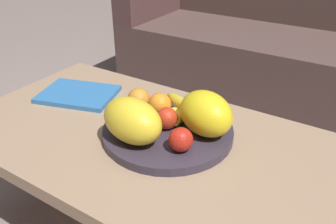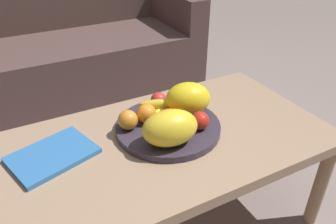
{
  "view_description": "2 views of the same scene",
  "coord_description": "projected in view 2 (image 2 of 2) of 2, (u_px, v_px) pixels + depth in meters",
  "views": [
    {
      "loc": [
        0.47,
        -0.65,
        0.97
      ],
      "look_at": [
        0.04,
        0.04,
        0.5
      ],
      "focal_mm": 36.62,
      "sensor_mm": 36.0,
      "label": 1
    },
    {
      "loc": [
        -0.41,
        -0.81,
        1.09
      ],
      "look_at": [
        0.04,
        0.04,
        0.5
      ],
      "focal_mm": 35.18,
      "sensor_mm": 36.0,
      "label": 2
    }
  ],
  "objects": [
    {
      "name": "apple_front",
      "position": [
        200.0,
        121.0,
        1.12
      ],
      "size": [
        0.06,
        0.06,
        0.06
      ],
      "primitive_type": "sphere",
      "color": "red",
      "rests_on": "fruit_bowl"
    },
    {
      "name": "apple_left",
      "position": [
        168.0,
        117.0,
        1.14
      ],
      "size": [
        0.06,
        0.06,
        0.06
      ],
      "primitive_type": "sphere",
      "color": "red",
      "rests_on": "fruit_bowl"
    },
    {
      "name": "fruit_bowl",
      "position": [
        168.0,
        127.0,
        1.16
      ],
      "size": [
        0.37,
        0.37,
        0.03
      ],
      "primitive_type": "cylinder",
      "color": "#372F3F",
      "rests_on": "coffee_table"
    },
    {
      "name": "coffee_table",
      "position": [
        163.0,
        149.0,
        1.15
      ],
      "size": [
        1.15,
        0.61,
        0.43
      ],
      "color": "#A28365",
      "rests_on": "ground_plane"
    },
    {
      "name": "melon_smaller_beside",
      "position": [
        170.0,
        128.0,
        1.03
      ],
      "size": [
        0.2,
        0.15,
        0.12
      ],
      "primitive_type": "ellipsoid",
      "rotation": [
        0.0,
        0.0,
        -0.17
      ],
      "color": "yellow",
      "rests_on": "fruit_bowl"
    },
    {
      "name": "ground_plane",
      "position": [
        164.0,
        223.0,
        1.35
      ],
      "size": [
        8.0,
        8.0,
        0.0
      ],
      "primitive_type": "plane",
      "color": "gray"
    },
    {
      "name": "couch",
      "position": [
        65.0,
        51.0,
        2.15
      ],
      "size": [
        1.7,
        0.7,
        0.9
      ],
      "color": "brown",
      "rests_on": "ground_plane"
    },
    {
      "name": "orange_left",
      "position": [
        147.0,
        114.0,
        1.15
      ],
      "size": [
        0.07,
        0.07,
        0.07
      ],
      "primitive_type": "sphere",
      "color": "orange",
      "rests_on": "fruit_bowl"
    },
    {
      "name": "banana_bunch",
      "position": [
        160.0,
        109.0,
        1.19
      ],
      "size": [
        0.15,
        0.15,
        0.06
      ],
      "color": "yellow",
      "rests_on": "fruit_bowl"
    },
    {
      "name": "melon_large_front",
      "position": [
        188.0,
        99.0,
        1.19
      ],
      "size": [
        0.19,
        0.17,
        0.12
      ],
      "primitive_type": "ellipsoid",
      "rotation": [
        0.0,
        0.0,
        -0.35
      ],
      "color": "yellow",
      "rests_on": "fruit_bowl"
    },
    {
      "name": "orange_front",
      "position": [
        128.0,
        120.0,
        1.12
      ],
      "size": [
        0.07,
        0.07,
        0.07
      ],
      "primitive_type": "sphere",
      "color": "orange",
      "rests_on": "fruit_bowl"
    },
    {
      "name": "apple_right",
      "position": [
        159.0,
        100.0,
        1.24
      ],
      "size": [
        0.06,
        0.06,
        0.06
      ],
      "primitive_type": "sphere",
      "color": "red",
      "rests_on": "fruit_bowl"
    },
    {
      "name": "magazine",
      "position": [
        53.0,
        155.0,
        1.04
      ],
      "size": [
        0.29,
        0.25,
        0.02
      ],
      "primitive_type": "cube",
      "rotation": [
        0.0,
        0.0,
        0.3
      ],
      "color": "#3374B9",
      "rests_on": "coffee_table"
    }
  ]
}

